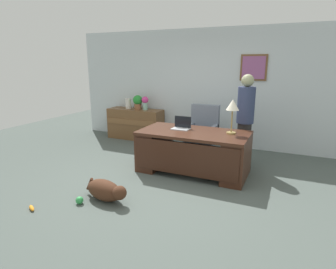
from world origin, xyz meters
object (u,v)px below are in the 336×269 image
at_px(credenza, 136,124).
at_px(armchair, 202,133).
at_px(vase_empty, 128,104).
at_px(person_standing, 245,119).
at_px(desk, 193,150).
at_px(dog_lying, 106,190).
at_px(vase_with_flowers, 145,102).
at_px(dog_toy_ball, 80,200).
at_px(potted_plant, 138,102).
at_px(desk_lamp, 233,107).
at_px(laptop, 182,126).
at_px(dog_toy_bone, 32,208).

bearing_deg(credenza, armchair, -17.04).
bearing_deg(vase_empty, person_standing, -14.95).
height_order(desk, dog_lying, desk).
height_order(vase_with_flowers, dog_toy_ball, vase_with_flowers).
bearing_deg(vase_with_flowers, desk, -41.02).
bearing_deg(credenza, dog_toy_ball, -72.22).
distance_m(vase_with_flowers, potted_plant, 0.21).
xyz_separation_m(armchair, dog_toy_ball, (-0.92, -2.77, -0.43)).
relative_size(dog_lying, vase_empty, 2.94).
bearing_deg(desk_lamp, dog_lying, -129.29).
bearing_deg(desk, dog_toy_ball, -120.37).
height_order(armchair, dog_lying, armchair).
xyz_separation_m(vase_with_flowers, potted_plant, (-0.21, -0.00, 0.00)).
distance_m(credenza, vase_with_flowers, 0.65).
bearing_deg(armchair, credenza, 162.96).
relative_size(vase_with_flowers, vase_empty, 1.27).
height_order(laptop, desk_lamp, desk_lamp).
height_order(desk_lamp, dog_toy_bone, desk_lamp).
xyz_separation_m(desk, vase_empty, (-2.33, 1.60, 0.50)).
relative_size(desk, potted_plant, 5.32).
xyz_separation_m(armchair, person_standing, (0.89, -0.21, 0.42)).
bearing_deg(dog_lying, dog_toy_bone, -139.94).
bearing_deg(desk_lamp, vase_with_flowers, 149.80).
bearing_deg(desk, dog_lying, -116.38).
distance_m(dog_lying, dog_toy_bone, 1.00).
relative_size(desk, dog_toy_bone, 10.82).
height_order(armchair, desk_lamp, desk_lamp).
relative_size(desk, vase_empty, 7.24).
bearing_deg(dog_toy_bone, potted_plant, 97.85).
bearing_deg(dog_toy_ball, dog_lying, 40.68).
relative_size(desk, person_standing, 1.11).
relative_size(desk, dog_lying, 2.47).
relative_size(person_standing, vase_with_flowers, 5.14).
relative_size(person_standing, dog_toy_ball, 16.09).
height_order(vase_empty, dog_toy_ball, vase_empty).
bearing_deg(dog_lying, desk, 63.62).
xyz_separation_m(credenza, laptop, (1.86, -1.46, 0.42)).
distance_m(armchair, vase_with_flowers, 1.88).
height_order(desk_lamp, dog_toy_ball, desk_lamp).
relative_size(desk, armchair, 1.79).
bearing_deg(dog_toy_bone, laptop, 61.73).
distance_m(desk, potted_plant, 2.66).
height_order(vase_with_flowers, potted_plant, potted_plant).
relative_size(desk_lamp, dog_toy_bone, 3.31).
bearing_deg(vase_empty, desk, -34.45).
height_order(person_standing, vase_empty, person_standing).
relative_size(armchair, dog_lying, 1.38).
bearing_deg(person_standing, potted_plant, 163.61).
bearing_deg(desk, potted_plant, 142.01).
height_order(person_standing, potted_plant, person_standing).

